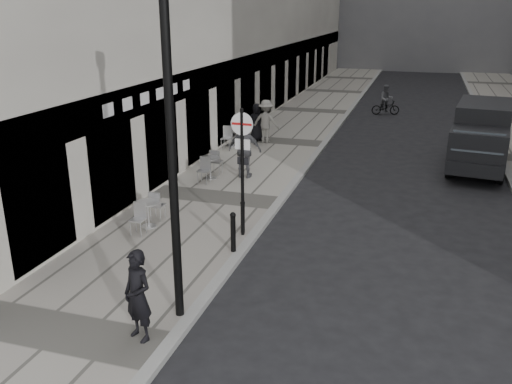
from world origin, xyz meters
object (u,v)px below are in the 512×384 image
walking_man (138,296)px  sign_post (242,156)px  cyclist (386,103)px  lamppost (171,135)px  panel_van (481,133)px

walking_man → sign_post: (0.29, 4.87, 1.25)m
walking_man → cyclist: size_ratio=1.03×
walking_man → sign_post: size_ratio=0.51×
sign_post → lamppost: size_ratio=0.52×
walking_man → lamppost: lamppost is taller
lamppost → walking_man: bearing=-110.1°
walking_man → panel_van: 15.07m
sign_post → panel_van: bearing=57.8°
lamppost → panel_van: 14.28m
sign_post → cyclist: size_ratio=1.99×
sign_post → lamppost: bearing=-85.8°
lamppost → sign_post: bearing=90.6°
sign_post → panel_van: (6.27, 8.70, -0.89)m
walking_man → lamppost: (0.33, 0.91, 2.64)m
sign_post → panel_van: 10.75m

